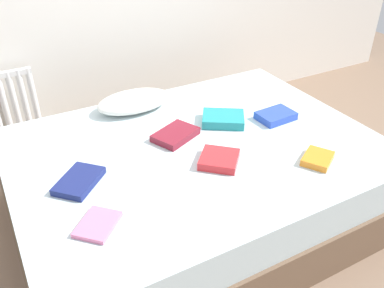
{
  "coord_description": "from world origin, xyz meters",
  "views": [
    {
      "loc": [
        -0.93,
        -1.65,
        1.7
      ],
      "look_at": [
        0.0,
        0.05,
        0.48
      ],
      "focal_mm": 38.35,
      "sensor_mm": 36.0,
      "label": 1
    }
  ],
  "objects_px": {
    "textbook_maroon": "(175,135)",
    "textbook_blue": "(276,116)",
    "textbook_teal": "(223,119)",
    "textbook_navy": "(79,181)",
    "radiator": "(11,109)",
    "textbook_red": "(219,159)",
    "bed": "(196,182)",
    "pillow": "(134,101)",
    "textbook_orange": "(318,159)",
    "textbook_pink": "(98,224)"
  },
  "relations": [
    {
      "from": "textbook_maroon",
      "to": "textbook_blue",
      "type": "relative_size",
      "value": 1.13
    },
    {
      "from": "textbook_teal",
      "to": "textbook_navy",
      "type": "xyz_separation_m",
      "value": [
        -0.92,
        -0.17,
        -0.01
      ]
    },
    {
      "from": "radiator",
      "to": "textbook_red",
      "type": "distance_m",
      "value": 1.64
    },
    {
      "from": "bed",
      "to": "textbook_navy",
      "type": "bearing_deg",
      "value": -177.36
    },
    {
      "from": "pillow",
      "to": "textbook_blue",
      "type": "distance_m",
      "value": 0.88
    },
    {
      "from": "textbook_orange",
      "to": "textbook_navy",
      "type": "xyz_separation_m",
      "value": [
        -1.13,
        0.41,
        -0.0
      ]
    },
    {
      "from": "textbook_teal",
      "to": "textbook_maroon",
      "type": "distance_m",
      "value": 0.33
    },
    {
      "from": "bed",
      "to": "radiator",
      "type": "height_order",
      "value": "radiator"
    },
    {
      "from": "textbook_pink",
      "to": "textbook_navy",
      "type": "bearing_deg",
      "value": 42.68
    },
    {
      "from": "textbook_maroon",
      "to": "textbook_red",
      "type": "height_order",
      "value": "textbook_red"
    },
    {
      "from": "radiator",
      "to": "textbook_navy",
      "type": "xyz_separation_m",
      "value": [
        0.16,
        -1.23,
        0.13
      ]
    },
    {
      "from": "radiator",
      "to": "textbook_navy",
      "type": "height_order",
      "value": "radiator"
    },
    {
      "from": "bed",
      "to": "pillow",
      "type": "bearing_deg",
      "value": 103.36
    },
    {
      "from": "textbook_pink",
      "to": "textbook_navy",
      "type": "distance_m",
      "value": 0.32
    },
    {
      "from": "textbook_pink",
      "to": "bed",
      "type": "bearing_deg",
      "value": -17.34
    },
    {
      "from": "radiator",
      "to": "pillow",
      "type": "distance_m",
      "value": 0.95
    },
    {
      "from": "textbook_orange",
      "to": "textbook_maroon",
      "type": "bearing_deg",
      "value": 102.16
    },
    {
      "from": "textbook_pink",
      "to": "textbook_maroon",
      "type": "distance_m",
      "value": 0.77
    },
    {
      "from": "pillow",
      "to": "textbook_orange",
      "type": "distance_m",
      "value": 1.17
    },
    {
      "from": "radiator",
      "to": "textbook_navy",
      "type": "distance_m",
      "value": 1.25
    },
    {
      "from": "textbook_teal",
      "to": "textbook_navy",
      "type": "relative_size",
      "value": 1.01
    },
    {
      "from": "textbook_teal",
      "to": "textbook_maroon",
      "type": "height_order",
      "value": "textbook_teal"
    },
    {
      "from": "textbook_teal",
      "to": "textbook_blue",
      "type": "distance_m",
      "value": 0.33
    },
    {
      "from": "radiator",
      "to": "pillow",
      "type": "bearing_deg",
      "value": -43.05
    },
    {
      "from": "textbook_maroon",
      "to": "textbook_blue",
      "type": "xyz_separation_m",
      "value": [
        0.63,
        -0.1,
        0.0
      ]
    },
    {
      "from": "radiator",
      "to": "textbook_orange",
      "type": "xyz_separation_m",
      "value": [
        1.28,
        -1.64,
        0.13
      ]
    },
    {
      "from": "textbook_teal",
      "to": "textbook_pink",
      "type": "height_order",
      "value": "textbook_teal"
    },
    {
      "from": "bed",
      "to": "textbook_navy",
      "type": "relative_size",
      "value": 8.24
    },
    {
      "from": "textbook_pink",
      "to": "textbook_orange",
      "type": "bearing_deg",
      "value": -49.34
    },
    {
      "from": "bed",
      "to": "textbook_blue",
      "type": "bearing_deg",
      "value": 2.69
    },
    {
      "from": "textbook_pink",
      "to": "textbook_blue",
      "type": "relative_size",
      "value": 0.85
    },
    {
      "from": "pillow",
      "to": "textbook_pink",
      "type": "xyz_separation_m",
      "value": [
        -0.54,
        -0.92,
        -0.04
      ]
    },
    {
      "from": "textbook_orange",
      "to": "textbook_red",
      "type": "distance_m",
      "value": 0.51
    },
    {
      "from": "textbook_orange",
      "to": "textbook_red",
      "type": "height_order",
      "value": "textbook_red"
    },
    {
      "from": "textbook_blue",
      "to": "textbook_teal",
      "type": "bearing_deg",
      "value": 156.23
    },
    {
      "from": "radiator",
      "to": "pillow",
      "type": "relative_size",
      "value": 1.15
    },
    {
      "from": "pillow",
      "to": "textbook_blue",
      "type": "bearing_deg",
      "value": -37.54
    },
    {
      "from": "radiator",
      "to": "textbook_red",
      "type": "xyz_separation_m",
      "value": [
        0.83,
        -1.4,
        0.14
      ]
    },
    {
      "from": "textbook_orange",
      "to": "textbook_pink",
      "type": "height_order",
      "value": "textbook_orange"
    },
    {
      "from": "textbook_blue",
      "to": "textbook_maroon",
      "type": "bearing_deg",
      "value": 168.02
    },
    {
      "from": "radiator",
      "to": "textbook_pink",
      "type": "height_order",
      "value": "radiator"
    },
    {
      "from": "bed",
      "to": "textbook_teal",
      "type": "xyz_separation_m",
      "value": [
        0.26,
        0.14,
        0.28
      ]
    },
    {
      "from": "pillow",
      "to": "textbook_teal",
      "type": "height_order",
      "value": "pillow"
    },
    {
      "from": "radiator",
      "to": "textbook_blue",
      "type": "xyz_separation_m",
      "value": [
        1.38,
        -1.17,
        0.14
      ]
    },
    {
      "from": "textbook_pink",
      "to": "textbook_navy",
      "type": "relative_size",
      "value": 0.76
    },
    {
      "from": "pillow",
      "to": "textbook_blue",
      "type": "relative_size",
      "value": 2.16
    },
    {
      "from": "radiator",
      "to": "textbook_pink",
      "type": "relative_size",
      "value": 2.94
    },
    {
      "from": "textbook_navy",
      "to": "textbook_orange",
      "type": "bearing_deg",
      "value": -64.14
    },
    {
      "from": "textbook_pink",
      "to": "textbook_red",
      "type": "distance_m",
      "value": 0.7
    },
    {
      "from": "textbook_maroon",
      "to": "textbook_blue",
      "type": "height_order",
      "value": "textbook_blue"
    }
  ]
}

